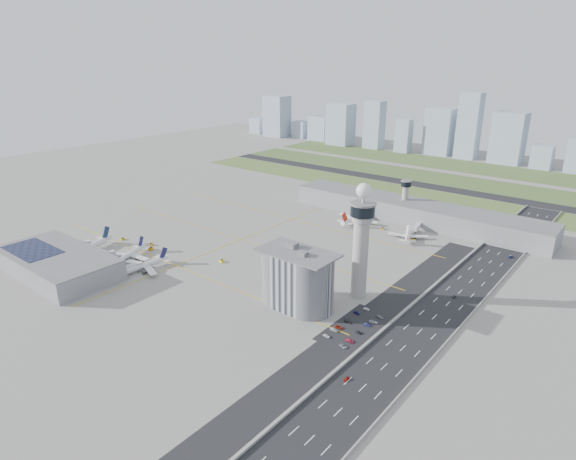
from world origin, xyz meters
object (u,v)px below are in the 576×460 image
Objects in this scene: jet_bridge_near_1 at (94,260)px; tug_0 at (123,239)px; airplane_near_c at (140,263)px; car_lot_11 at (380,317)px; airplane_near_b at (127,253)px; car_hw_0 at (347,379)px; jet_bridge_near_2 at (121,272)px; car_lot_0 at (327,336)px; control_tower at (361,237)px; car_lot_5 at (366,309)px; car_lot_7 at (350,341)px; tug_1 at (151,244)px; airplane_near_a at (86,245)px; admin_building at (297,279)px; tug_4 at (383,228)px; car_lot_1 at (334,330)px; jet_bridge_near_0 at (70,249)px; car_lot_10 at (373,322)px; jet_bridge_far_0 at (363,213)px; car_hw_2 at (510,257)px; tug_3 at (222,261)px; airplane_far_a at (359,214)px; car_lot_9 at (367,325)px; secondary_tower at (405,196)px; car_lot_3 at (348,321)px; car_lot_8 at (359,332)px; car_lot_2 at (339,327)px; tug_2 at (151,248)px; airplane_far_b at (408,231)px; car_hw_1 at (454,297)px; jet_bridge_far_1 at (419,226)px; car_lot_4 at (357,313)px; tug_5 at (413,239)px; car_hw_4 at (512,227)px; car_lot_6 at (343,346)px.

jet_bridge_near_1 is 4.82× the size of tug_0.
airplane_near_c reaches higher than car_lot_11.
car_hw_0 is (178.95, -15.85, -4.69)m from airplane_near_b.
jet_bridge_near_2 is 137.39m from car_lot_0.
control_tower is 4.61× the size of jet_bridge_near_1.
car_lot_7 is at bearing -172.56° from car_lot_5.
tug_1 is at bearing 103.79° from car_lot_11.
control_tower is at bearing -56.00° from jet_bridge_near_1.
airplane_near_c is at bearing 79.71° from airplane_near_a.
admin_building is 138.38m from tug_4.
airplane_near_b is 27.62m from tug_1.
car_hw_0 is at bearing -141.45° from car_lot_1.
car_lot_10 is at bearing -66.87° from jet_bridge_near_0.
jet_bridge_far_0 is 3.28× the size of car_hw_2.
control_tower is 155.68m from airplane_near_b.
tug_3 reaches higher than tug_0.
airplane_far_a is 10.42× the size of car_lot_11.
admin_building is 159.39m from tug_0.
car_lot_9 is 10.77m from car_lot_11.
admin_building reaches higher than tug_3.
car_lot_9 is (62.33, -167.28, -18.21)m from secondary_tower.
car_lot_3 is 1.26× the size of car_hw_0.
car_hw_0 is at bearing -166.40° from car_lot_5.
car_lot_11 is at bearing -12.30° from car_lot_10.
car_lot_10 reaches higher than car_lot_8.
tug_4 is at bearing 14.75° from car_lot_2.
airplane_near_c reaches higher than car_lot_8.
tug_2 is at bearing 40.08° from jet_bridge_near_2.
admin_building is at bearing 155.95° from airplane_far_b.
control_tower is 148.97m from secondary_tower.
tug_2 is (8.32, 37.43, -1.79)m from jet_bridge_near_1.
airplane_far_a is 13.73× the size of tug_4.
airplane_near_a reaches higher than car_hw_1.
jet_bridge_far_1 is 4.51× the size of tug_3.
car_lot_3 is at bearing 3.29° from admin_building.
tug_1 is 163.82m from car_lot_4.
tug_0 is 270.20m from car_hw_2.
tug_5 reaches higher than car_lot_10.
car_hw_2 is (225.59, 172.53, -5.79)m from airplane_near_a.
airplane_near_a is 14.69× the size of tug_3.
jet_bridge_near_1 is at bearing 101.18° from car_lot_7.
jet_bridge_near_2 is at bearing -115.99° from car_hw_4.
car_hw_4 reaches higher than car_lot_11.
tug_2 reaches higher than car_lot_6.
control_tower is 45.57m from car_lot_10.
secondary_tower is at bearing 21.55° from car_lot_7.
airplane_far_b is (23.23, -40.04, -13.93)m from secondary_tower.
car_hw_0 is at bearing -146.00° from car_lot_3.
tug_5 reaches higher than car_hw_1.
airplane_far_b reaches higher than jet_bridge_near_2.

